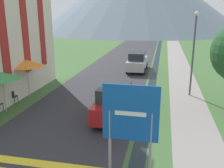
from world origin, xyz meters
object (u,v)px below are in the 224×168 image
Objects in this scene: parked_car_far at (137,61)px; streetlamp at (194,48)px; road_sign at (130,121)px; cafe_umbrella_middle_green at (2,76)px; parked_car_near at (115,101)px; cafe_chair_far_right at (12,96)px; cafe_umbrella_rear_orange at (27,63)px.

parked_car_far is 0.79× the size of streetlamp.
streetlamp is at bearing 73.72° from road_sign.
road_sign is at bearing -29.84° from cafe_umbrella_middle_green.
parked_car_near is 0.96× the size of parked_car_far.
road_sign is 0.79× the size of parked_car_near.
road_sign is at bearing -73.67° from parked_car_near.
cafe_umbrella_middle_green is (-6.18, -0.50, 1.19)m from parked_car_near.
cafe_umbrella_middle_green is (0.35, -1.23, 1.58)m from cafe_chair_far_right.
road_sign is 10.47m from cafe_umbrella_rear_orange.
parked_car_near reaches higher than cafe_chair_far_right.
cafe_umbrella_middle_green reaches higher than parked_car_near.
streetlamp reaches higher than cafe_umbrella_rear_orange.
parked_car_near is (-1.43, 4.87, -1.18)m from road_sign.
parked_car_far is at bearing 34.51° from cafe_chair_far_right.
cafe_umbrella_rear_orange reaches higher than parked_car_far.
cafe_umbrella_rear_orange is at bearing 91.84° from cafe_umbrella_middle_green.
cafe_umbrella_middle_green is at bearing -117.30° from parked_car_far.
cafe_umbrella_rear_orange is 0.45× the size of streetlamp.
road_sign is 5.21m from parked_car_near.
parked_car_near is 6.32m from cafe_umbrella_middle_green.
cafe_umbrella_middle_green is at bearing -175.36° from parked_car_near.
parked_car_far reaches higher than cafe_chair_far_right.
cafe_umbrella_rear_orange is at bearing 55.87° from cafe_chair_far_right.
road_sign is at bearing -42.68° from cafe_umbrella_rear_orange.
cafe_chair_far_right is at bearing -121.36° from parked_car_far.
streetlamp is (10.49, 2.47, 0.97)m from cafe_umbrella_rear_orange.
parked_car_near is 11.33m from parked_car_far.
parked_car_near is 6.59m from cafe_chair_far_right.
cafe_umbrella_rear_orange is 10.82m from streetlamp.
cafe_chair_far_right is at bearing 173.61° from parked_car_near.
cafe_chair_far_right is 2.31m from cafe_umbrella_rear_orange.
parked_car_near is 1.69× the size of cafe_umbrella_rear_orange.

